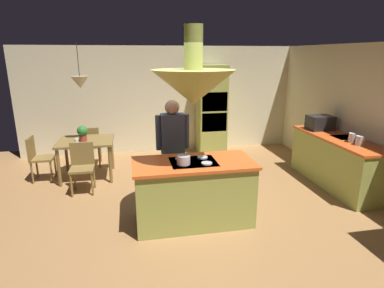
% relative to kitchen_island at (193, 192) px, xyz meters
% --- Properties ---
extents(ground, '(8.16, 8.16, 0.00)m').
position_rel_kitchen_island_xyz_m(ground, '(0.00, 0.20, -0.46)').
color(ground, '#9E7042').
extents(wall_back, '(6.80, 0.10, 2.55)m').
position_rel_kitchen_island_xyz_m(wall_back, '(0.00, 3.65, 0.81)').
color(wall_back, beige).
rests_on(wall_back, ground).
extents(wall_right, '(0.10, 7.20, 2.55)m').
position_rel_kitchen_island_xyz_m(wall_right, '(3.25, 0.60, 0.81)').
color(wall_right, beige).
rests_on(wall_right, ground).
extents(kitchen_island, '(1.70, 0.83, 0.94)m').
position_rel_kitchen_island_xyz_m(kitchen_island, '(0.00, 0.00, 0.00)').
color(kitchen_island, '#A0A84C').
rests_on(kitchen_island, ground).
extents(counter_run_right, '(0.73, 2.12, 0.92)m').
position_rel_kitchen_island_xyz_m(counter_run_right, '(2.84, 0.80, 0.01)').
color(counter_run_right, '#A0A84C').
rests_on(counter_run_right, ground).
extents(oven_tower, '(0.66, 0.62, 2.12)m').
position_rel_kitchen_island_xyz_m(oven_tower, '(1.10, 3.24, 0.60)').
color(oven_tower, '#A0A84C').
rests_on(oven_tower, ground).
extents(dining_table, '(1.03, 0.90, 0.76)m').
position_rel_kitchen_island_xyz_m(dining_table, '(-1.70, 2.10, 0.19)').
color(dining_table, olive).
rests_on(dining_table, ground).
extents(person_at_island, '(0.53, 0.23, 1.69)m').
position_rel_kitchen_island_xyz_m(person_at_island, '(-0.19, 0.69, 0.51)').
color(person_at_island, tan).
rests_on(person_at_island, ground).
extents(range_hood, '(1.10, 1.10, 1.00)m').
position_rel_kitchen_island_xyz_m(range_hood, '(0.00, -0.00, 1.51)').
color(range_hood, '#A0A84C').
extents(pendant_light_over_table, '(0.32, 0.32, 0.82)m').
position_rel_kitchen_island_xyz_m(pendant_light_over_table, '(-1.70, 2.10, 1.40)').
color(pendant_light_over_table, beige).
extents(chair_facing_island, '(0.40, 0.40, 0.87)m').
position_rel_kitchen_island_xyz_m(chair_facing_island, '(-1.70, 1.43, 0.04)').
color(chair_facing_island, olive).
rests_on(chair_facing_island, ground).
extents(chair_by_back_wall, '(0.40, 0.40, 0.87)m').
position_rel_kitchen_island_xyz_m(chair_by_back_wall, '(-1.70, 2.77, 0.04)').
color(chair_by_back_wall, olive).
rests_on(chair_by_back_wall, ground).
extents(chair_at_corner, '(0.40, 0.40, 0.87)m').
position_rel_kitchen_island_xyz_m(chair_at_corner, '(-2.60, 2.10, 0.04)').
color(chair_at_corner, olive).
rests_on(chair_at_corner, ground).
extents(potted_plant_on_table, '(0.20, 0.20, 0.30)m').
position_rel_kitchen_island_xyz_m(potted_plant_on_table, '(-1.73, 2.03, 0.47)').
color(potted_plant_on_table, '#99382D').
rests_on(potted_plant_on_table, dining_table).
extents(cup_on_table, '(0.07, 0.07, 0.09)m').
position_rel_kitchen_island_xyz_m(cup_on_table, '(-1.83, 1.87, 0.34)').
color(cup_on_table, white).
rests_on(cup_on_table, dining_table).
extents(canister_flour, '(0.13, 0.13, 0.16)m').
position_rel_kitchen_island_xyz_m(canister_flour, '(2.84, 0.28, 0.53)').
color(canister_flour, silver).
rests_on(canister_flour, counter_run_right).
extents(canister_sugar, '(0.13, 0.13, 0.16)m').
position_rel_kitchen_island_xyz_m(canister_sugar, '(2.84, 0.46, 0.53)').
color(canister_sugar, silver).
rests_on(canister_sugar, counter_run_right).
extents(microwave_on_counter, '(0.46, 0.36, 0.28)m').
position_rel_kitchen_island_xyz_m(microwave_on_counter, '(2.84, 1.42, 0.59)').
color(microwave_on_counter, '#232326').
rests_on(microwave_on_counter, counter_run_right).
extents(cooking_pot_on_cooktop, '(0.18, 0.18, 0.12)m').
position_rel_kitchen_island_xyz_m(cooking_pot_on_cooktop, '(-0.16, -0.13, 0.53)').
color(cooking_pot_on_cooktop, '#B2B2B7').
rests_on(cooking_pot_on_cooktop, kitchen_island).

